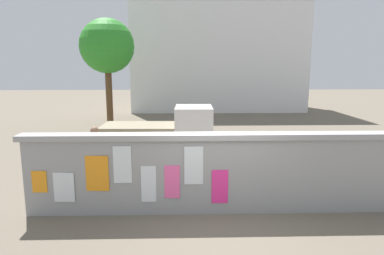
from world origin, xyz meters
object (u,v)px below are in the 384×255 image
at_px(auto_rickshaw_truck, 164,135).
at_px(person_walking, 96,150).
at_px(bicycle_far, 266,162).
at_px(motorcycle, 287,146).
at_px(tree_roadside, 107,47).
at_px(bicycle_near, 333,165).

bearing_deg(auto_rickshaw_truck, person_walking, -125.29).
bearing_deg(bicycle_far, person_walking, -169.23).
xyz_separation_m(motorcycle, bicycle_far, (-1.11, -1.61, -0.10)).
bearing_deg(bicycle_far, tree_roadside, 125.84).
height_order(auto_rickshaw_truck, bicycle_near, auto_rickshaw_truck).
bearing_deg(person_walking, motorcycle, 23.24).
relative_size(auto_rickshaw_truck, bicycle_far, 2.13).
bearing_deg(tree_roadside, bicycle_near, -48.09).
height_order(bicycle_far, person_walking, person_walking).
xyz_separation_m(auto_rickshaw_truck, person_walking, (-1.66, -2.34, 0.09)).
distance_m(auto_rickshaw_truck, tree_roadside, 8.75).
bearing_deg(auto_rickshaw_truck, bicycle_near, -19.69).
distance_m(bicycle_near, person_walking, 6.64).
relative_size(motorcycle, tree_roadside, 0.34).
distance_m(person_walking, tree_roadside, 10.39).
relative_size(motorcycle, person_walking, 1.16).
height_order(motorcycle, bicycle_near, bicycle_near).
distance_m(auto_rickshaw_truck, person_walking, 2.87).
bearing_deg(tree_roadside, motorcycle, -44.01).
bearing_deg(bicycle_near, bicycle_far, 169.91).
distance_m(auto_rickshaw_truck, bicycle_far, 3.44).
distance_m(motorcycle, bicycle_near, 2.08).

